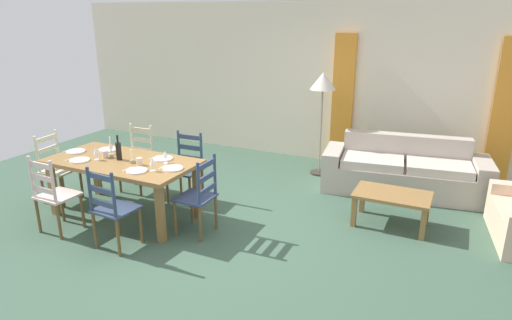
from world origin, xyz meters
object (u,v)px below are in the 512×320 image
at_px(coffee_cup_primary, 139,161).
at_px(standing_lamp, 323,87).
at_px(dining_chair_far_right, 186,167).
at_px(dining_chair_head_east, 199,196).
at_px(wine_bottle, 119,151).
at_px(wine_glass_far_left, 111,146).
at_px(dining_chair_head_west, 57,168).
at_px(wine_glass_near_left, 96,151).
at_px(dining_chair_near_left, 54,195).
at_px(dining_table, 122,167).
at_px(couch, 404,172).
at_px(coffee_table, 392,198).
at_px(wine_glass_far_right, 165,155).
at_px(dining_chair_near_right, 112,208).
at_px(coffee_cup_secondary, 105,154).
at_px(wine_glass_near_right, 152,162).
at_px(dining_chair_far_left, 138,158).

height_order(coffee_cup_primary, standing_lamp, standing_lamp).
distance_m(dining_chair_far_right, dining_chair_head_east, 1.05).
bearing_deg(wine_bottle, wine_glass_far_left, 151.98).
height_order(wine_glass_far_left, coffee_cup_primary, wine_glass_far_left).
height_order(dining_chair_head_west, wine_glass_near_left, dining_chair_head_west).
distance_m(dining_chair_near_left, dining_chair_far_right, 1.71).
xyz_separation_m(dining_table, couch, (3.11, 2.40, -0.37)).
bearing_deg(coffee_cup_primary, dining_chair_head_east, 2.44).
height_order(dining_chair_head_east, coffee_table, dining_chair_head_east).
height_order(wine_glass_far_right, couch, wine_glass_far_right).
distance_m(dining_chair_near_right, dining_chair_head_east, 0.97).
relative_size(dining_chair_head_west, coffee_cup_primary, 10.67).
relative_size(dining_chair_near_left, standing_lamp, 0.59).
xyz_separation_m(coffee_cup_secondary, couch, (3.37, 2.41, -0.50)).
bearing_deg(couch, dining_chair_head_west, -150.58).
distance_m(dining_chair_head_west, couch, 4.92).
bearing_deg(wine_glass_near_right, coffee_table, 27.81).
xyz_separation_m(wine_glass_near_right, wine_glass_far_right, (-0.03, 0.29, 0.00)).
relative_size(wine_glass_near_left, wine_glass_far_left, 1.00).
height_order(dining_chair_head_west, standing_lamp, standing_lamp).
bearing_deg(wine_glass_near_left, dining_chair_far_right, 50.86).
height_order(dining_chair_far_right, coffee_table, dining_chair_far_right).
height_order(wine_glass_far_left, coffee_table, wine_glass_far_left).
distance_m(dining_chair_far_left, coffee_cup_secondary, 0.88).
bearing_deg(wine_bottle, dining_chair_near_left, -117.66).
distance_m(dining_chair_near_right, dining_chair_far_right, 1.48).
bearing_deg(dining_chair_near_left, coffee_cup_secondary, 77.26).
bearing_deg(coffee_table, wine_glass_far_right, -157.87).
distance_m(dining_chair_near_left, dining_chair_head_east, 1.71).
bearing_deg(dining_chair_near_left, wine_glass_far_left, 82.28).
xyz_separation_m(dining_chair_near_left, dining_chair_head_west, (-0.75, 0.70, 0.00)).
distance_m(wine_glass_far_left, standing_lamp, 3.25).
xyz_separation_m(dining_chair_far_left, coffee_cup_primary, (0.75, -0.84, 0.32)).
xyz_separation_m(dining_table, wine_bottle, (-0.04, 0.00, 0.20)).
bearing_deg(dining_table, dining_chair_head_west, -179.12).
relative_size(dining_chair_head_east, coffee_cup_secondary, 10.67).
xyz_separation_m(couch, standing_lamp, (-1.34, 0.19, 1.12)).
bearing_deg(wine_glass_far_left, standing_lamp, 49.65).
height_order(dining_chair_near_right, wine_glass_far_right, dining_chair_near_right).
xyz_separation_m(wine_glass_far_right, coffee_cup_secondary, (-0.83, -0.15, -0.07)).
xyz_separation_m(dining_chair_far_left, wine_glass_far_right, (1.00, -0.65, 0.38)).
bearing_deg(wine_glass_far_left, wine_bottle, -28.02).
distance_m(coffee_table, standing_lamp, 2.22).
distance_m(dining_table, couch, 3.95).
relative_size(dining_chair_far_left, dining_chair_far_right, 1.00).
bearing_deg(coffee_table, dining_chair_near_left, -151.85).
relative_size(wine_bottle, coffee_table, 0.35).
bearing_deg(wine_glass_far_right, standing_lamp, 63.85).
relative_size(wine_glass_near_right, coffee_cup_secondary, 1.79).
bearing_deg(dining_chair_head_east, dining_chair_far_left, 152.74).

